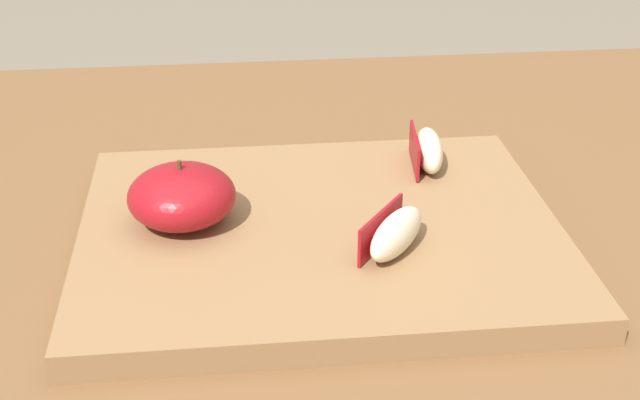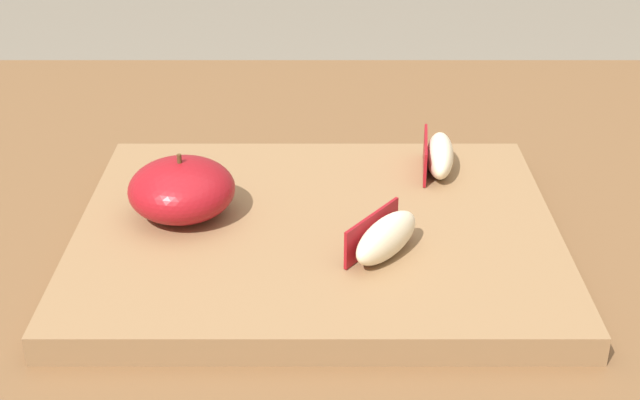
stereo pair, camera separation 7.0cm
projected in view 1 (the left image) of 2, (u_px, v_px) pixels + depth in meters
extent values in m
cube|color=brown|center=(311.00, 269.00, 0.71)|extent=(1.46, 0.95, 0.03)
cube|color=olive|center=(320.00, 235.00, 0.71)|extent=(0.37, 0.31, 0.02)
ellipsoid|color=maroon|center=(182.00, 196.00, 0.70)|extent=(0.08, 0.08, 0.05)
cylinder|color=#4C3319|center=(179.00, 167.00, 0.68)|extent=(0.00, 0.00, 0.01)
ellipsoid|color=beige|center=(396.00, 234.00, 0.66)|extent=(0.06, 0.07, 0.03)
cube|color=maroon|center=(381.00, 229.00, 0.66)|extent=(0.04, 0.06, 0.03)
ellipsoid|color=beige|center=(429.00, 150.00, 0.79)|extent=(0.03, 0.07, 0.03)
cube|color=maroon|center=(414.00, 150.00, 0.79)|extent=(0.01, 0.07, 0.03)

